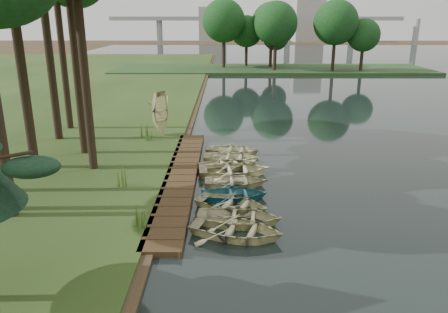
{
  "coord_description": "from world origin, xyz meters",
  "views": [
    {
      "loc": [
        0.75,
        -21.52,
        8.11
      ],
      "look_at": [
        0.65,
        0.44,
        1.14
      ],
      "focal_mm": 35.0,
      "sensor_mm": 36.0,
      "label": 1
    }
  ],
  "objects_px": {
    "boardwalk": "(181,177)",
    "rowboat_1": "(239,216)",
    "rowboat_0": "(237,228)",
    "rowboat_2": "(232,202)",
    "stored_rowboat": "(161,131)"
  },
  "relations": [
    {
      "from": "rowboat_1",
      "to": "rowboat_0",
      "type": "bearing_deg",
      "value": -179.6
    },
    {
      "from": "rowboat_0",
      "to": "rowboat_2",
      "type": "height_order",
      "value": "rowboat_0"
    },
    {
      "from": "boardwalk",
      "to": "rowboat_1",
      "type": "bearing_deg",
      "value": -61.43
    },
    {
      "from": "rowboat_1",
      "to": "rowboat_2",
      "type": "distance_m",
      "value": 1.45
    },
    {
      "from": "boardwalk",
      "to": "rowboat_2",
      "type": "xyz_separation_m",
      "value": [
        2.61,
        -3.86,
        0.24
      ]
    },
    {
      "from": "rowboat_1",
      "to": "stored_rowboat",
      "type": "bearing_deg",
      "value": 27.22
    },
    {
      "from": "rowboat_0",
      "to": "rowboat_2",
      "type": "distance_m",
      "value": 2.52
    },
    {
      "from": "stored_rowboat",
      "to": "rowboat_2",
      "type": "bearing_deg",
      "value": -127.91
    },
    {
      "from": "rowboat_1",
      "to": "stored_rowboat",
      "type": "distance_m",
      "value": 14.25
    },
    {
      "from": "boardwalk",
      "to": "rowboat_1",
      "type": "relative_size",
      "value": 4.53
    },
    {
      "from": "boardwalk",
      "to": "stored_rowboat",
      "type": "height_order",
      "value": "stored_rowboat"
    },
    {
      "from": "boardwalk",
      "to": "rowboat_0",
      "type": "distance_m",
      "value": 6.95
    },
    {
      "from": "rowboat_0",
      "to": "rowboat_1",
      "type": "bearing_deg",
      "value": 11.09
    },
    {
      "from": "rowboat_1",
      "to": "boardwalk",
      "type": "bearing_deg",
      "value": 35.07
    },
    {
      "from": "rowboat_2",
      "to": "rowboat_0",
      "type": "bearing_deg",
      "value": -152.87
    }
  ]
}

